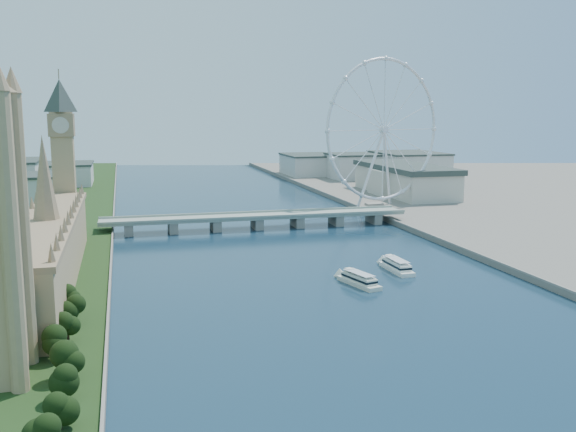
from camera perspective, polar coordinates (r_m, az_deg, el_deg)
name	(u,v)px	position (r m, az deg, el deg)	size (l,w,h in m)	color
ground	(481,419)	(192.22, 16.80, -16.90)	(2000.00, 2000.00, 0.00)	#1D3D51
tree_row	(59,371)	(203.34, -19.69, -12.84)	(7.72, 151.72, 19.43)	black
parliament_range	(49,250)	(324.55, -20.50, -2.86)	(24.00, 200.00, 70.00)	tan
big_ben	(62,139)	(425.78, -19.43, 6.50)	(20.02, 20.02, 110.00)	tan
westminster_bridge	(257,219)	(462.03, -2.78, -0.28)	(220.00, 22.00, 9.50)	gray
london_eye	(384,130)	(544.64, 8.50, 7.53)	(113.60, 39.12, 124.30)	silver
county_hall	(404,197)	(640.73, 10.27, 1.68)	(54.00, 144.00, 35.00)	beige
city_skyline	(244,171)	(721.41, -3.98, 4.01)	(505.00, 280.00, 32.00)	beige
tour_boat_near	(359,285)	(315.13, 6.33, -6.13)	(7.83, 30.60, 6.77)	silver
tour_boat_far	(397,271)	(344.69, 9.62, -4.85)	(8.14, 31.73, 7.03)	white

